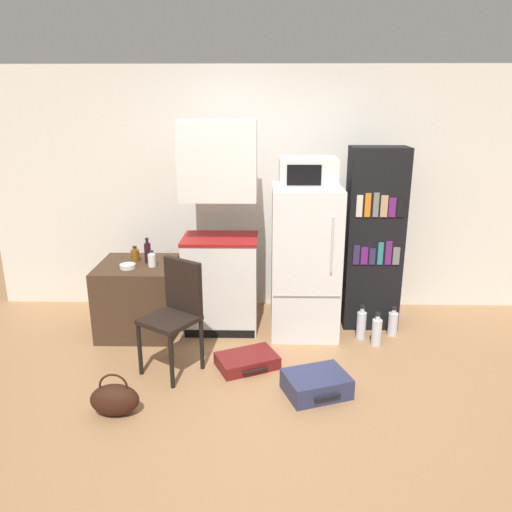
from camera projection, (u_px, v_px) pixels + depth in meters
name	position (u px, v px, depth m)	size (l,w,h in m)	color
ground_plane	(269.00, 402.00, 3.82)	(24.00, 24.00, 0.00)	#A3754C
wall_back	(288.00, 191.00, 5.34)	(6.40, 0.10, 2.56)	white
side_table	(139.00, 297.00, 4.92)	(0.73, 0.72, 0.70)	#422D1E
kitchen_hutch	(220.00, 237.00, 4.82)	(0.73, 0.53, 2.05)	silver
refrigerator	(305.00, 261.00, 4.81)	(0.64, 0.68, 1.45)	white
microwave	(308.00, 172.00, 4.55)	(0.52, 0.40, 0.26)	silver
bookshelf	(374.00, 240.00, 4.90)	(0.54, 0.34, 1.80)	black
bottle_wine_dark	(148.00, 252.00, 4.82)	(0.06, 0.06, 0.25)	black
bottle_milk_white	(152.00, 260.00, 4.72)	(0.07, 0.07, 0.16)	white
bottle_amber_beer	(135.00, 255.00, 4.89)	(0.08, 0.08, 0.15)	brown
bowl	(128.00, 266.00, 4.68)	(0.15, 0.15, 0.04)	silver
chair	(177.00, 306.00, 4.16)	(0.55, 0.55, 0.95)	black
suitcase_large_flat	(316.00, 384.00, 3.91)	(0.57, 0.50, 0.16)	navy
suitcase_small_flat	(247.00, 361.00, 4.31)	(0.59, 0.51, 0.11)	maroon
handbag	(115.00, 399.00, 3.64)	(0.36, 0.20, 0.33)	#33190F
water_bottle_front	(361.00, 324.00, 4.81)	(0.09, 0.09, 0.34)	silver
water_bottle_middle	(377.00, 331.00, 4.68)	(0.09, 0.09, 0.33)	silver
water_bottle_back	(393.00, 323.00, 4.88)	(0.09, 0.09, 0.29)	silver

